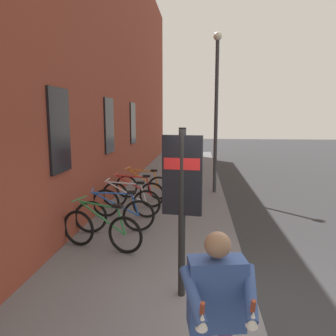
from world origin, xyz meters
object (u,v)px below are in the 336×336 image
Objects in this scene: bicycle_end_of_row at (101,230)px; tourist_with_hotdogs at (217,305)px; bicycle_nearest_sign at (115,215)px; bicycle_far_end at (143,186)px; bicycle_by_door at (134,194)px; bicycle_under_window at (126,202)px; pedestrian_near_bus at (182,162)px; street_lamp at (216,100)px; transit_info_sign at (182,186)px.

tourist_with_hotdogs reaches higher than bicycle_end_of_row.
bicycle_far_end is (3.08, -0.09, 0.00)m from bicycle_nearest_sign.
bicycle_nearest_sign is 3.08m from bicycle_far_end.
bicycle_by_door is at bearing -0.16° from bicycle_nearest_sign.
bicycle_under_window is 3.39m from pedestrian_near_bus.
bicycle_far_end is (1.96, -0.08, 0.00)m from bicycle_under_window.
pedestrian_near_bus reaches higher than bicycle_under_window.
tourist_with_hotdogs reaches higher than bicycle_nearest_sign.
bicycle_nearest_sign is at bearing -1.17° from bicycle_end_of_row.
street_lamp is (8.61, -0.37, 2.08)m from tourist_with_hotdogs.
tourist_with_hotdogs is (-6.45, -1.99, 0.62)m from bicycle_by_door.
bicycle_by_door is at bearing 175.36° from bicycle_far_end.
pedestrian_near_bus is at bearing -45.60° from bicycle_far_end.
transit_info_sign reaches higher than tourist_with_hotdogs.
bicycle_by_door is 1.00× the size of bicycle_far_end.
street_lamp reaches higher than bicycle_under_window.
transit_info_sign is 2.02m from tourist_with_hotdogs.
bicycle_nearest_sign is 4.87m from tourist_with_hotdogs.
bicycle_end_of_row is at bearing 179.31° from bicycle_under_window.
street_lamp is at bearing -24.65° from bicycle_end_of_row.
street_lamp reaches higher than pedestrian_near_bus.
bicycle_nearest_sign is 0.34× the size of street_lamp.
street_lamp is (6.71, -0.76, 1.49)m from transit_info_sign.
bicycle_nearest_sign is at bearing 150.71° from street_lamp.
street_lamp is (1.13, -2.27, 2.70)m from bicycle_far_end.
bicycle_by_door is (3.03, -0.03, -0.00)m from bicycle_end_of_row.
bicycle_nearest_sign is at bearing 32.67° from transit_info_sign.
bicycle_end_of_row is 6.32m from street_lamp.
bicycle_under_window is 4.73m from street_lamp.
bicycle_by_door is 0.34× the size of street_lamp.
bicycle_nearest_sign is at bearing 179.84° from bicycle_by_door.
tourist_with_hotdogs is at bearing -175.03° from pedestrian_near_bus.
bicycle_far_end is at bearing 134.40° from pedestrian_near_bus.
bicycle_under_window is 1.00× the size of bicycle_by_door.
transit_info_sign is (-1.52, -1.62, 1.21)m from bicycle_end_of_row.
bicycle_by_door is (2.05, -0.01, 0.00)m from bicycle_nearest_sign.
tourist_with_hotdogs is (-5.51, -1.99, 0.62)m from bicycle_under_window.
street_lamp is at bearing -29.29° from bicycle_nearest_sign.
transit_info_sign is (-5.58, -1.51, 1.21)m from bicycle_far_end.
pedestrian_near_bus is (2.16, -1.24, 0.64)m from bicycle_by_door.
bicycle_under_window is 0.74× the size of transit_info_sign.
bicycle_nearest_sign is 0.99× the size of bicycle_under_window.
street_lamp reaches higher than bicycle_nearest_sign.
bicycle_end_of_row is 4.01m from tourist_with_hotdogs.
bicycle_under_window is 5.89m from tourist_with_hotdogs.
bicycle_end_of_row is 0.98m from bicycle_nearest_sign.
bicycle_under_window is at bearing -0.69° from bicycle_end_of_row.
transit_info_sign is at bearing -176.93° from pedestrian_near_bus.
bicycle_far_end is at bearing -1.54° from bicycle_end_of_row.
bicycle_under_window is at bearing 23.86° from transit_info_sign.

